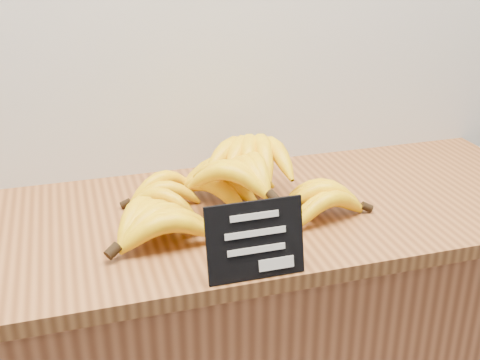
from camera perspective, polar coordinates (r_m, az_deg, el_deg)
name	(u,v)px	position (r m, az deg, el deg)	size (l,w,h in m)	color
counter_top	(233,217)	(1.26, -0.65, -3.50)	(1.46, 0.54, 0.03)	brown
chalkboard_sign	(255,240)	(1.00, 1.47, -5.75)	(0.17, 0.01, 0.13)	black
banana_pile	(227,185)	(1.24, -1.29, -0.51)	(0.55, 0.41, 0.12)	yellow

